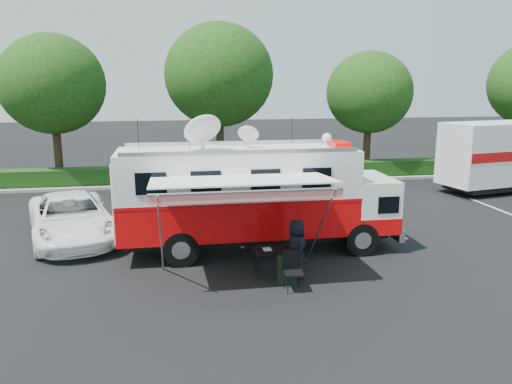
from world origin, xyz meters
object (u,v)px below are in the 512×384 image
white_suv (73,239)px  folding_table (269,251)px  command_truck (256,196)px  trash_bin (287,267)px

white_suv → folding_table: bearing=-51.5°
command_truck → folding_table: size_ratio=9.30×
command_truck → folding_table: bearing=-90.2°
white_suv → folding_table: white_suv is taller
command_truck → trash_bin: size_ratio=10.17×
white_suv → folding_table: size_ratio=5.88×
command_truck → folding_table: 2.58m
white_suv → folding_table: 7.85m
command_truck → white_suv: (-6.34, 2.26, -1.89)m
white_suv → trash_bin: size_ratio=6.43×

